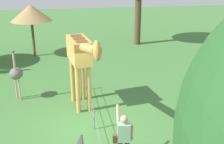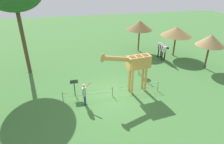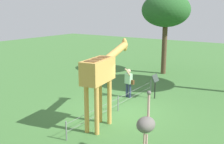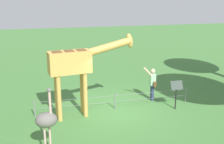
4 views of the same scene
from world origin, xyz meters
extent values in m
plane|color=#427538|center=(0.00, 0.00, 0.00)|extent=(60.00, 60.00, 0.00)
cylinder|color=gold|center=(-1.46, 0.04, 0.96)|extent=(0.18, 0.18, 1.93)
cylinder|color=gold|center=(-1.39, -0.39, 0.96)|extent=(0.18, 0.18, 1.93)
cylinder|color=gold|center=(-2.55, -0.12, 0.96)|extent=(0.18, 0.18, 1.93)
cylinder|color=gold|center=(-2.48, -0.56, 0.96)|extent=(0.18, 0.18, 1.93)
cube|color=gold|center=(-1.97, -0.26, 2.38)|extent=(1.79, 0.95, 0.90)
cube|color=brown|center=(-1.47, -0.18, 2.84)|extent=(0.42, 0.49, 0.02)
cube|color=brown|center=(-1.97, -0.26, 2.84)|extent=(0.42, 0.49, 0.02)
cube|color=brown|center=(-2.46, -0.33, 2.84)|extent=(0.42, 0.49, 0.02)
cylinder|color=gold|center=(-0.36, -0.02, 2.86)|extent=(2.15, 0.63, 0.74)
ellipsoid|color=gold|center=(0.66, 0.14, 3.08)|extent=(0.44, 0.32, 0.68)
cylinder|color=brown|center=(0.66, 0.20, 3.26)|extent=(0.05, 0.05, 0.14)
cylinder|color=brown|center=(0.66, 0.08, 3.26)|extent=(0.05, 0.05, 0.14)
cylinder|color=navy|center=(2.02, 0.61, 0.39)|extent=(0.14, 0.14, 0.78)
cylinder|color=navy|center=(2.05, 0.81, 0.39)|extent=(0.14, 0.14, 0.78)
cube|color=#93C699|center=(2.03, 0.71, 1.06)|extent=(0.29, 0.39, 0.55)
sphere|color=#D8AD8C|center=(2.03, 0.71, 1.47)|extent=(0.22, 0.22, 0.22)
cylinder|color=#D8AD8C|center=(1.73, 0.59, 1.48)|extent=(0.44, 0.14, 0.46)
cylinder|color=#D8AD8C|center=(2.06, 0.92, 1.05)|extent=(0.08, 0.08, 0.50)
cube|color=brown|center=(2.05, 0.48, 0.88)|extent=(0.15, 0.21, 0.24)
cylinder|color=#CC9E93|center=(-2.93, -2.80, 0.45)|extent=(0.07, 0.07, 0.90)
cylinder|color=#CC9E93|center=(-3.09, -2.96, 0.45)|extent=(0.07, 0.07, 0.90)
ellipsoid|color=#66605B|center=(-3.01, -2.88, 1.18)|extent=(0.70, 0.56, 0.49)
cylinder|color=#CC9E93|center=(-2.86, -2.88, 1.73)|extent=(0.08, 0.08, 0.80)
sphere|color=#66605B|center=(-2.86, -2.88, 2.18)|extent=(0.14, 0.14, 0.14)
cylinder|color=black|center=(2.65, -0.58, 0.47)|extent=(0.06, 0.06, 0.95)
cube|color=#333D38|center=(2.65, -0.58, 1.13)|extent=(0.56, 0.21, 0.38)
cylinder|color=slate|center=(-3.50, 0.07, 0.38)|extent=(0.05, 0.05, 0.75)
cylinder|color=slate|center=(0.00, 0.07, 0.38)|extent=(0.05, 0.05, 0.75)
cylinder|color=slate|center=(3.50, 0.07, 0.38)|extent=(0.05, 0.05, 0.75)
cube|color=slate|center=(0.00, 0.07, 0.64)|extent=(7.00, 0.01, 0.01)
cube|color=slate|center=(0.00, 0.07, 0.34)|extent=(7.00, 0.01, 0.01)
camera|label=1|loc=(9.06, -0.81, 5.53)|focal=47.19mm
camera|label=2|loc=(2.52, 11.88, 8.10)|focal=31.76mm
camera|label=3|loc=(-10.03, -6.33, 4.69)|focal=42.94mm
camera|label=4|loc=(-2.88, -11.27, 5.13)|focal=44.85mm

